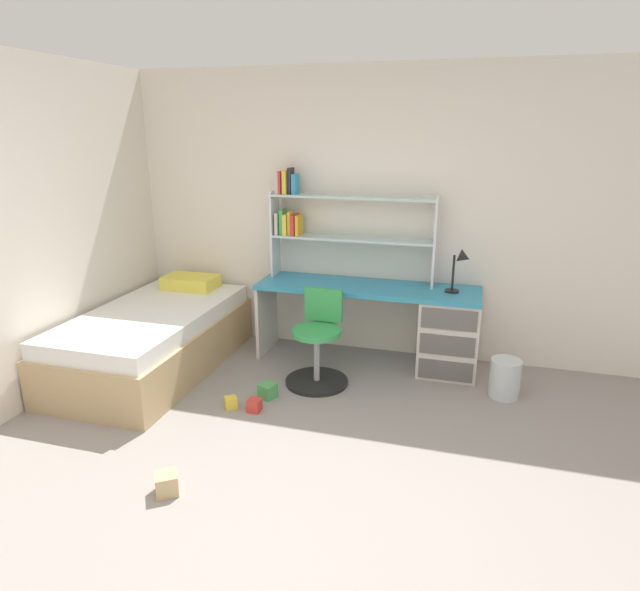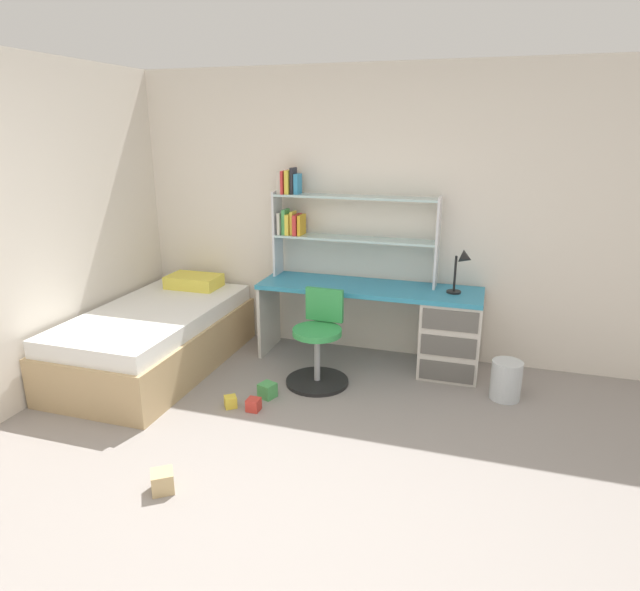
% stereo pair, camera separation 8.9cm
% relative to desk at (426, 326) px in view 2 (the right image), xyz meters
% --- Properties ---
extents(ground_plane, '(5.63, 6.23, 0.02)m').
position_rel_desk_xyz_m(ground_plane, '(-0.48, -2.32, -0.41)').
color(ground_plane, gray).
extents(room_shell, '(5.63, 6.23, 2.56)m').
position_rel_desk_xyz_m(room_shell, '(-1.71, -1.07, 0.88)').
color(room_shell, silver).
rests_on(room_shell, ground_plane).
extents(desk, '(1.94, 0.54, 0.71)m').
position_rel_desk_xyz_m(desk, '(0.00, 0.00, 0.00)').
color(desk, teal).
rests_on(desk, ground_plane).
extents(bookshelf_hutch, '(1.48, 0.22, 0.99)m').
position_rel_desk_xyz_m(bookshelf_hutch, '(-0.91, 0.16, 0.87)').
color(bookshelf_hutch, silver).
rests_on(bookshelf_hutch, desk).
extents(desk_lamp, '(0.20, 0.17, 0.38)m').
position_rel_desk_xyz_m(desk_lamp, '(0.27, -0.02, 0.56)').
color(desk_lamp, black).
rests_on(desk_lamp, desk).
extents(swivel_chair, '(0.52, 0.52, 0.77)m').
position_rel_desk_xyz_m(swivel_chair, '(-0.81, -0.53, -0.10)').
color(swivel_chair, black).
rests_on(swivel_chair, ground_plane).
extents(bed_platform, '(1.02, 1.90, 0.66)m').
position_rel_desk_xyz_m(bed_platform, '(-2.26, -0.66, -0.13)').
color(bed_platform, tan).
rests_on(bed_platform, ground_plane).
extents(waste_bin, '(0.24, 0.24, 0.31)m').
position_rel_desk_xyz_m(waste_bin, '(0.67, -0.37, -0.25)').
color(waste_bin, silver).
rests_on(waste_bin, ground_plane).
extents(toy_block_green_0, '(0.15, 0.15, 0.12)m').
position_rel_desk_xyz_m(toy_block_green_0, '(-1.11, -0.91, -0.34)').
color(toy_block_green_0, '#479E51').
rests_on(toy_block_green_0, ground_plane).
extents(toy_block_yellow_1, '(0.12, 0.12, 0.09)m').
position_rel_desk_xyz_m(toy_block_yellow_1, '(-1.32, -1.14, -0.36)').
color(toy_block_yellow_1, gold).
rests_on(toy_block_yellow_1, ground_plane).
extents(toy_block_natural_2, '(0.18, 0.18, 0.13)m').
position_rel_desk_xyz_m(toy_block_natural_2, '(-1.25, -2.16, -0.34)').
color(toy_block_natural_2, tan).
rests_on(toy_block_natural_2, ground_plane).
extents(toy_block_red_3, '(0.10, 0.10, 0.09)m').
position_rel_desk_xyz_m(toy_block_red_3, '(-1.13, -1.14, -0.36)').
color(toy_block_red_3, red).
rests_on(toy_block_red_3, ground_plane).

